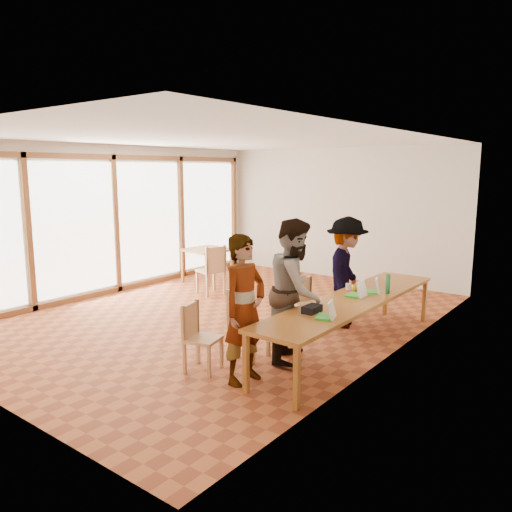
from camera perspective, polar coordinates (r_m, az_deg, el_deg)
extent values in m
plane|color=#A75228|center=(8.72, -3.49, -6.84)|extent=(8.00, 8.00, 0.00)
cube|color=beige|center=(11.71, 9.41, 4.81)|extent=(6.00, 0.10, 3.00)
cube|color=beige|center=(6.85, 15.71, 1.06)|extent=(0.10, 8.00, 3.00)
cube|color=white|center=(10.59, -15.80, 4.04)|extent=(0.10, 8.00, 3.00)
cube|color=white|center=(8.37, -3.71, 13.37)|extent=(6.00, 8.00, 0.04)
cube|color=#A26924|center=(7.02, 11.01, -5.00)|extent=(0.80, 4.00, 0.05)
cube|color=#A26924|center=(5.75, -1.16, -12.14)|extent=(0.06, 0.06, 0.70)
cube|color=#A26924|center=(8.96, 14.56, -4.37)|extent=(0.06, 0.06, 0.70)
cube|color=#A26924|center=(5.38, 4.67, -13.76)|extent=(0.06, 0.06, 0.70)
cube|color=#A26924|center=(8.73, 18.68, -4.95)|extent=(0.06, 0.06, 0.70)
cube|color=#A26924|center=(11.25, -5.63, 0.71)|extent=(0.90, 0.90, 0.05)
cube|color=#A26924|center=(11.32, -8.39, -1.23)|extent=(0.05, 0.05, 0.70)
cube|color=#A26924|center=(11.86, -5.69, -0.66)|extent=(0.05, 0.05, 0.70)
cube|color=#A26924|center=(10.78, -5.50, -1.72)|extent=(0.05, 0.05, 0.70)
cube|color=#A26924|center=(11.35, -2.82, -1.10)|extent=(0.05, 0.05, 0.70)
cube|color=tan|center=(6.36, -6.07, -9.41)|extent=(0.49, 0.49, 0.04)
cube|color=tan|center=(6.38, -7.54, -7.24)|extent=(0.14, 0.40, 0.42)
cube|color=tan|center=(6.74, -0.78, -7.90)|extent=(0.46, 0.46, 0.04)
cube|color=tan|center=(6.78, -2.15, -5.60)|extent=(0.07, 0.44, 0.46)
cube|color=tan|center=(8.03, 5.95, -5.54)|extent=(0.48, 0.48, 0.04)
cube|color=tan|center=(8.10, 5.27, -3.83)|extent=(0.17, 0.36, 0.39)
cube|color=tan|center=(8.81, 10.37, -4.07)|extent=(0.50, 0.50, 0.04)
cube|color=tan|center=(8.79, 9.25, -2.55)|extent=(0.16, 0.39, 0.42)
cube|color=tan|center=(10.15, -5.21, -1.69)|extent=(0.58, 0.58, 0.04)
cube|color=tan|center=(9.92, -4.60, -0.37)|extent=(0.17, 0.46, 0.49)
imported|color=gray|center=(5.87, -1.32, -6.11)|extent=(0.46, 0.67, 1.77)
imported|color=gray|center=(6.57, 4.53, -3.91)|extent=(1.00, 1.11, 1.89)
imported|color=gray|center=(8.10, 10.27, -1.82)|extent=(0.97, 1.29, 1.77)
cube|color=green|center=(6.06, 7.79, -6.92)|extent=(0.25, 0.30, 0.03)
cube|color=white|center=(6.02, 8.67, -6.13)|extent=(0.14, 0.25, 0.21)
cube|color=green|center=(7.14, 11.24, -4.42)|extent=(0.21, 0.29, 0.03)
cube|color=white|center=(7.08, 12.00, -3.73)|extent=(0.09, 0.26, 0.23)
cube|color=green|center=(7.40, 13.02, -4.00)|extent=(0.26, 0.31, 0.03)
cube|color=white|center=(7.37, 13.75, -3.33)|extent=(0.16, 0.25, 0.21)
imported|color=gold|center=(7.45, 11.34, -3.57)|extent=(0.15, 0.15, 0.09)
cylinder|color=#227B42|center=(7.39, 14.84, -3.09)|extent=(0.07, 0.07, 0.28)
cylinder|color=silver|center=(7.52, 10.47, -3.43)|extent=(0.07, 0.07, 0.09)
cylinder|color=white|center=(6.66, 7.11, -5.22)|extent=(0.08, 0.08, 0.06)
cube|color=#D24984|center=(7.45, 10.54, -3.86)|extent=(0.05, 0.10, 0.01)
cube|color=black|center=(6.26, 6.41, -6.04)|extent=(0.16, 0.26, 0.09)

